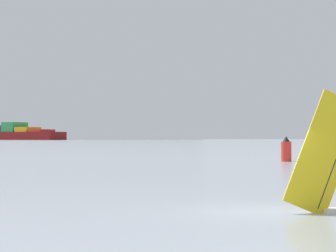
% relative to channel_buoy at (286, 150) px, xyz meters
% --- Properties ---
extents(ground_plane, '(4000.00, 4000.00, 0.00)m').
position_rel_channel_buoy_xyz_m(ground_plane, '(-13.07, -37.19, -1.05)').
color(ground_plane, '#9EA8B2').
extents(distant_headland, '(796.37, 515.14, 45.11)m').
position_rel_channel_buoy_xyz_m(distant_headland, '(-182.42, 1202.13, 21.51)').
color(distant_headland, '#756B56').
rests_on(distant_headland, ground_plane).
extents(channel_buoy, '(0.96, 0.96, 2.32)m').
position_rel_channel_buoy_xyz_m(channel_buoy, '(0.00, 0.00, 0.00)').
color(channel_buoy, red).
rests_on(channel_buoy, ground_plane).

